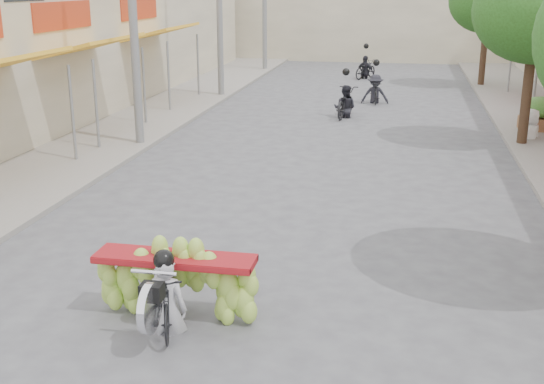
{
  "coord_description": "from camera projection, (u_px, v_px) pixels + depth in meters",
  "views": [
    {
      "loc": [
        1.99,
        -6.13,
        4.51
      ],
      "look_at": [
        -0.12,
        4.77,
        1.1
      ],
      "focal_mm": 45.0,
      "sensor_mm": 36.0,
      "label": 1
    }
  ],
  "objects": [
    {
      "name": "far_building",
      "position": [
        376.0,
        0.0,
        42.07
      ],
      "size": [
        20.0,
        6.0,
        7.0
      ],
      "primitive_type": "cube",
      "color": "#C3B79A",
      "rests_on": "ground"
    },
    {
      "name": "utility_pole_mid",
      "position": [
        132.0,
        2.0,
        18.5
      ],
      "size": [
        0.6,
        0.24,
        8.0
      ],
      "color": "slate",
      "rests_on": "ground"
    },
    {
      "name": "banana_motorbike",
      "position": [
        171.0,
        278.0,
        9.25
      ],
      "size": [
        2.24,
        1.76,
        1.95
      ],
      "color": "black",
      "rests_on": "ground"
    },
    {
      "name": "sidewalk_left",
      "position": [
        128.0,
        122.0,
        22.77
      ],
      "size": [
        4.0,
        60.0,
        0.12
      ],
      "primitive_type": "cube",
      "color": "gray",
      "rests_on": "ground"
    },
    {
      "name": "produce_crate_far",
      "position": [
        541.0,
        111.0,
        21.12
      ],
      "size": [
        1.2,
        0.88,
        1.16
      ],
      "color": "brown",
      "rests_on": "ground"
    },
    {
      "name": "bg_motorbike_c",
      "position": [
        366.0,
        62.0,
        33.32
      ],
      "size": [
        1.29,
        1.72,
        1.95
      ],
      "color": "black",
      "rests_on": "ground"
    },
    {
      "name": "pedestrian",
      "position": [
        533.0,
        109.0,
        19.91
      ],
      "size": [
        0.98,
        0.95,
        1.74
      ],
      "rotation": [
        0.0,
        0.0,
        3.87
      ],
      "color": "white",
      "rests_on": "ground"
    },
    {
      "name": "bg_motorbike_b",
      "position": [
        376.0,
        81.0,
        26.4
      ],
      "size": [
        1.11,
        1.53,
        1.95
      ],
      "color": "black",
      "rests_on": "ground"
    },
    {
      "name": "street_tree_mid",
      "position": [
        536.0,
        11.0,
        18.49
      ],
      "size": [
        3.4,
        3.4,
        5.25
      ],
      "color": "#3A2719",
      "rests_on": "ground"
    },
    {
      "name": "street_tree_far",
      "position": [
        488.0,
        0.0,
        29.75
      ],
      "size": [
        3.4,
        3.4,
        5.25
      ],
      "color": "#3A2719",
      "rests_on": "ground"
    },
    {
      "name": "bg_motorbike_a",
      "position": [
        345.0,
        97.0,
        23.74
      ],
      "size": [
        0.95,
        1.89,
        1.95
      ],
      "color": "black",
      "rests_on": "ground"
    }
  ]
}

